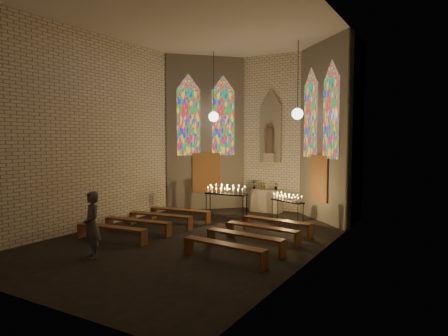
{
  "coord_description": "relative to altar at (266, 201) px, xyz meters",
  "views": [
    {
      "loc": [
        7.23,
        -10.72,
        3.19
      ],
      "look_at": [
        0.06,
        1.62,
        2.19
      ],
      "focal_mm": 32.0,
      "sensor_mm": 36.0,
      "label": 1
    }
  ],
  "objects": [
    {
      "name": "floor",
      "position": [
        0.0,
        -5.45,
        -0.5
      ],
      "size": [
        12.0,
        12.0,
        0.0
      ],
      "primitive_type": "plane",
      "color": "black",
      "rests_on": "ground"
    },
    {
      "name": "room",
      "position": [
        -0.0,
        -2.08,
        3.22
      ],
      "size": [
        8.22,
        12.43,
        7.0
      ],
      "color": "beige",
      "rests_on": "ground"
    },
    {
      "name": "altar",
      "position": [
        0.0,
        0.0,
        0.0
      ],
      "size": [
        1.4,
        0.6,
        1.0
      ],
      "primitive_type": "cube",
      "color": "#ACA18C",
      "rests_on": "ground"
    },
    {
      "name": "flower_vase_left",
      "position": [
        -0.55,
        -0.1,
        0.69
      ],
      "size": [
        0.23,
        0.19,
        0.38
      ],
      "primitive_type": "imported",
      "rotation": [
        0.0,
        0.0,
        -0.28
      ],
      "color": "#4C723F",
      "rests_on": "altar"
    },
    {
      "name": "flower_vase_center",
      "position": [
        -0.12,
        -0.03,
        0.67
      ],
      "size": [
        0.37,
        0.34,
        0.34
      ],
      "primitive_type": "imported",
      "rotation": [
        0.0,
        0.0,
        -0.27
      ],
      "color": "#4C723F",
      "rests_on": "altar"
    },
    {
      "name": "flower_vase_right",
      "position": [
        0.47,
        0.03,
        0.67
      ],
      "size": [
        0.22,
        0.19,
        0.34
      ],
      "primitive_type": "imported",
      "rotation": [
        0.0,
        0.0,
        -0.27
      ],
      "color": "#4C723F",
      "rests_on": "altar"
    },
    {
      "name": "aisle_flower_pot",
      "position": [
        0.07,
        -3.55,
        -0.32
      ],
      "size": [
        0.23,
        0.23,
        0.37
      ],
      "primitive_type": "imported",
      "rotation": [
        0.0,
        0.0,
        0.11
      ],
      "color": "#4C723F",
      "rests_on": "ground"
    },
    {
      "name": "votive_stand_left",
      "position": [
        -0.72,
        -2.32,
        0.61
      ],
      "size": [
        1.79,
        0.52,
        1.3
      ],
      "rotation": [
        0.0,
        0.0,
        0.06
      ],
      "color": "black",
      "rests_on": "ground"
    },
    {
      "name": "votive_stand_right",
      "position": [
        1.72,
        -1.85,
        0.44
      ],
      "size": [
        1.5,
        0.93,
        1.09
      ],
      "rotation": [
        0.0,
        0.0,
        -0.43
      ],
      "color": "black",
      "rests_on": "ground"
    },
    {
      "name": "pew_left_0",
      "position": [
        -2.04,
        -3.66,
        -0.11
      ],
      "size": [
        2.54,
        0.61,
        0.48
      ],
      "rotation": [
        0.0,
        0.0,
        0.1
      ],
      "color": "brown",
      "rests_on": "ground"
    },
    {
      "name": "pew_right_0",
      "position": [
        2.04,
        -3.66,
        -0.11
      ],
      "size": [
        2.54,
        0.61,
        0.48
      ],
      "rotation": [
        0.0,
        0.0,
        -0.1
      ],
      "color": "brown",
      "rests_on": "ground"
    },
    {
      "name": "pew_left_1",
      "position": [
        -2.04,
        -4.86,
        -0.11
      ],
      "size": [
        2.54,
        0.61,
        0.48
      ],
      "rotation": [
        0.0,
        0.0,
        0.1
      ],
      "color": "brown",
      "rests_on": "ground"
    },
    {
      "name": "pew_right_1",
      "position": [
        2.04,
        -4.86,
        -0.11
      ],
      "size": [
        2.54,
        0.61,
        0.48
      ],
      "rotation": [
        0.0,
        0.0,
        -0.1
      ],
      "color": "brown",
      "rests_on": "ground"
    },
    {
      "name": "pew_left_2",
      "position": [
        -2.04,
        -6.06,
        -0.11
      ],
      "size": [
        2.54,
        0.61,
        0.48
      ],
      "rotation": [
        0.0,
        0.0,
        0.1
      ],
      "color": "brown",
      "rests_on": "ground"
    },
    {
      "name": "pew_right_2",
      "position": [
        2.04,
        -6.06,
        -0.11
      ],
      "size": [
        2.54,
        0.61,
        0.48
      ],
      "rotation": [
        0.0,
        0.0,
        -0.1
      ],
      "color": "brown",
      "rests_on": "ground"
    },
    {
      "name": "pew_left_3",
      "position": [
        -2.04,
        -7.26,
        -0.11
      ],
      "size": [
        2.54,
        0.61,
        0.48
      ],
      "rotation": [
        0.0,
        0.0,
        0.1
      ],
      "color": "brown",
      "rests_on": "ground"
    },
    {
      "name": "pew_right_3",
      "position": [
        2.04,
        -7.26,
        -0.11
      ],
      "size": [
        2.54,
        0.61,
        0.48
      ],
      "rotation": [
        0.0,
        0.0,
        -0.1
      ],
      "color": "brown",
      "rests_on": "ground"
    },
    {
      "name": "visitor",
      "position": [
        -1.18,
        -8.78,
        0.41
      ],
      "size": [
        0.78,
        0.67,
        1.81
      ],
      "primitive_type": "imported",
      "rotation": [
        0.0,
        0.0,
        -0.43
      ],
      "color": "#494852",
      "rests_on": "ground"
    }
  ]
}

